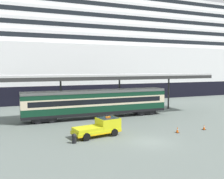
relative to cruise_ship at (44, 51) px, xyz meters
name	(u,v)px	position (x,y,z in m)	size (l,w,h in m)	color
ground_plane	(150,142)	(4.74, -45.74, -11.73)	(400.00, 400.00, 0.00)	slate
cruise_ship	(44,51)	(0.00, 0.00, 0.00)	(137.21, 31.84, 36.00)	black
platform_canopy	(96,76)	(3.73, -31.94, -5.58)	(38.64, 5.61, 6.40)	silver
train_carriage	(97,102)	(3.73, -32.35, -9.42)	(21.46, 2.81, 4.11)	black
service_truck	(101,127)	(0.94, -41.72, -10.74)	(5.47, 2.92, 2.02)	yellow
traffic_cone_near	(177,130)	(9.42, -43.90, -11.40)	(0.36, 0.36, 0.67)	black
traffic_cone_mid	(204,127)	(13.24, -43.95, -11.43)	(0.36, 0.36, 0.61)	black
quay_bollard	(74,138)	(-2.40, -43.36, -11.21)	(0.48, 0.48, 0.96)	black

